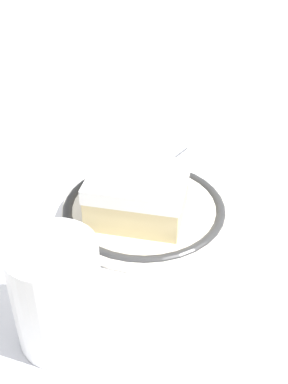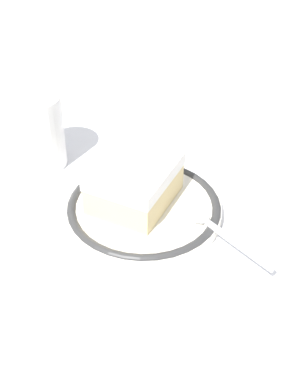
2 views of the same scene
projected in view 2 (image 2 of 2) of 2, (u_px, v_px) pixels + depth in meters
ground_plane at (127, 205)px, 0.62m from camera, size 2.40×2.40×0.00m
placemat at (127, 204)px, 0.62m from camera, size 0.47×0.31×0.00m
plate at (144, 209)px, 0.60m from camera, size 0.18×0.18×0.02m
cake_slice at (135, 183)px, 0.59m from camera, size 0.13×0.13×0.05m
spoon at (214, 227)px, 0.56m from camera, size 0.13×0.06×0.01m
cup at (37, 135)px, 0.66m from camera, size 0.07×0.07×0.10m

